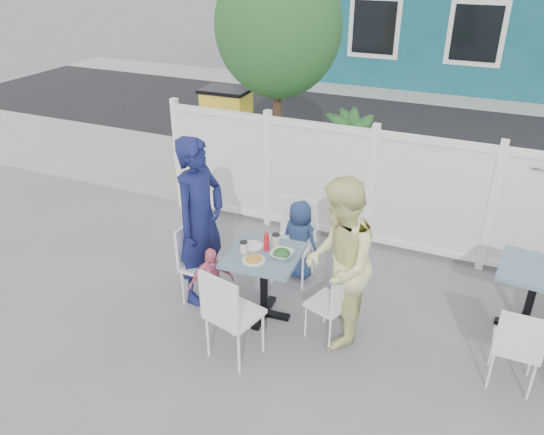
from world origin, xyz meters
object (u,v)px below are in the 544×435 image
at_px(utility_cabinet, 227,132).
at_px(woman, 339,264).
at_px(chair_right, 334,300).
at_px(chair_back, 295,233).
at_px(main_table, 264,268).
at_px(toddler, 211,283).
at_px(chair_near, 228,310).
at_px(man, 200,221).
at_px(boy, 299,240).
at_px(spare_table, 535,284).
at_px(chair_left, 197,257).

bearing_deg(utility_cabinet, woman, -50.63).
distance_m(chair_right, chair_back, 1.24).
height_order(chair_right, woman, woman).
relative_size(main_table, chair_back, 0.80).
bearing_deg(main_table, toddler, -153.78).
bearing_deg(toddler, chair_right, -39.95).
xyz_separation_m(chair_right, woman, (0.00, 0.05, 0.39)).
bearing_deg(chair_near, man, 145.66).
relative_size(boy, toddler, 1.17).
relative_size(utility_cabinet, boy, 1.42).
height_order(chair_back, woman, woman).
distance_m(main_table, spare_table, 2.74).
xyz_separation_m(main_table, chair_right, (0.81, -0.08, -0.12)).
height_order(chair_left, toddler, chair_left).
bearing_deg(utility_cabinet, chair_right, -51.03).
bearing_deg(spare_table, boy, 179.61).
xyz_separation_m(spare_table, chair_near, (-2.61, -1.62, -0.00)).
bearing_deg(chair_right, main_table, 102.97).
bearing_deg(chair_near, woman, 54.40).
bearing_deg(main_table, woman, -2.18).
xyz_separation_m(main_table, chair_back, (0.01, 0.87, -0.03)).
bearing_deg(chair_near, utility_cabinet, 130.99).
bearing_deg(boy, woman, 142.54).
distance_m(utility_cabinet, woman, 4.76).
height_order(chair_right, chair_near, chair_near).
relative_size(utility_cabinet, chair_left, 1.50).
bearing_deg(chair_right, chair_left, 106.28).
xyz_separation_m(utility_cabinet, main_table, (2.32, -3.54, -0.10)).
relative_size(spare_table, chair_right, 0.93).
xyz_separation_m(spare_table, boy, (-2.54, 0.02, -0.09)).
distance_m(chair_right, chair_near, 1.07).
bearing_deg(spare_table, chair_right, -152.32).
distance_m(chair_near, toddler, 0.73).
distance_m(chair_back, toddler, 1.23).
relative_size(spare_table, woman, 0.44).
distance_m(main_table, boy, 0.89).
bearing_deg(woman, chair_right, -18.53).
height_order(chair_back, boy, chair_back).
height_order(main_table, spare_table, main_table).
distance_m(spare_table, chair_right, 2.03).
bearing_deg(chair_right, chair_near, 148.34).
xyz_separation_m(chair_left, man, (0.03, 0.08, 0.41)).
bearing_deg(man, chair_near, -129.51).
distance_m(chair_left, boy, 1.25).
bearing_deg(main_table, boy, 86.03).
distance_m(woman, boy, 1.24).
height_order(chair_near, boy, chair_near).
bearing_deg(boy, chair_right, 140.99).
xyz_separation_m(boy, toddler, (-0.56, -1.13, -0.07)).
bearing_deg(chair_right, chair_back, 58.63).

